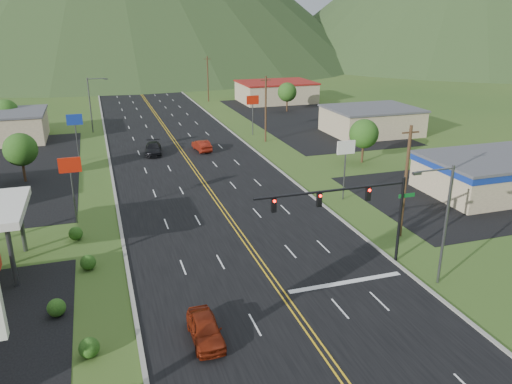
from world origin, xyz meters
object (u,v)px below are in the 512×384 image
object	(u,v)px
streetlight_east	(443,218)
car_red_near	(205,330)
streetlight_west	(92,101)
car_red_far	(202,146)
traffic_signal	(355,204)
car_dark_mid	(153,149)

from	to	relation	value
streetlight_east	car_red_near	xyz separation A→B (m)	(-17.49, -1.57, -4.42)
streetlight_west	car_red_far	xyz separation A→B (m)	(14.53, -17.59, -4.40)
traffic_signal	streetlight_east	distance (m)	6.17
streetlight_west	car_red_near	size ratio (longest dim) A/B	2.03
car_dark_mid	car_red_far	size ratio (longest dim) A/B	1.14
car_red_near	car_red_far	xyz separation A→B (m)	(9.17, 43.98, 0.03)
traffic_signal	streetlight_east	xyz separation A→B (m)	(4.70, -4.00, -0.15)
car_red_near	car_red_far	world-z (taller)	car_red_far
traffic_signal	car_red_near	bearing A→B (deg)	-156.50
traffic_signal	streetlight_east	bearing A→B (deg)	-40.39
car_red_far	traffic_signal	bearing A→B (deg)	88.95
traffic_signal	streetlight_west	world-z (taller)	streetlight_west
streetlight_west	traffic_signal	bearing A→B (deg)	-72.03
car_red_near	car_dark_mid	distance (m)	44.32
streetlight_east	car_red_far	world-z (taller)	streetlight_east
streetlight_east	car_red_near	bearing A→B (deg)	-174.87
traffic_signal	car_red_near	world-z (taller)	traffic_signal
traffic_signal	car_red_far	bearing A→B (deg)	95.40
streetlight_west	car_red_near	distance (m)	61.96
streetlight_west	car_dark_mid	world-z (taller)	streetlight_west
streetlight_east	car_red_near	distance (m)	18.11
car_red_far	car_dark_mid	bearing A→B (deg)	-8.79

